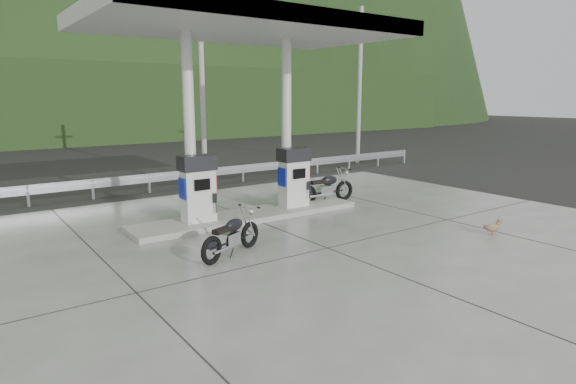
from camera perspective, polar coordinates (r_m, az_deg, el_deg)
ground at (r=12.09m, az=1.61°, el=-5.56°), size 160.00×160.00×0.00m
forecourt_apron at (r=12.09m, az=1.61°, el=-5.52°), size 18.00×14.00×0.02m
pump_island at (r=14.07m, az=-4.56°, el=-2.79°), size 7.00×1.40×0.15m
gas_pump_left at (r=13.13m, az=-10.62°, el=0.39°), size 0.95×0.55×1.80m
gas_pump_right at (r=14.74m, az=0.71°, el=1.76°), size 0.95×0.55×1.80m
canopy_column_left at (r=13.29m, az=-11.60°, el=7.45°), size 0.30×0.30×5.00m
canopy_column_right at (r=14.89m, az=-0.20°, el=8.05°), size 0.30×0.30×5.00m
canopy_roof at (r=13.78m, az=-4.92°, el=19.01°), size 8.50×5.00×0.40m
guardrail at (r=18.79m, az=-13.31°, el=2.40°), size 26.00×0.16×1.42m
road at (r=22.14m, az=-16.71°, el=1.67°), size 60.00×7.00×0.01m
utility_pole_b at (r=20.78m, az=-10.14°, el=12.44°), size 0.22×0.22×8.00m
utility_pole_c at (r=25.98m, az=8.47°, el=12.21°), size 0.22×0.22×8.00m
tree_band at (r=39.84m, az=-25.87°, el=9.39°), size 80.00×6.00×6.00m
forested_hills at (r=69.65m, az=-30.05°, el=6.84°), size 100.00×40.00×140.00m
motorcycle_left at (r=10.76m, az=-6.71°, el=-5.22°), size 1.94×1.26×0.88m
motorcycle_right at (r=16.00m, az=4.56°, el=0.43°), size 2.09×0.76×0.98m
duck at (r=13.40m, az=23.05°, el=-3.94°), size 0.50×0.30×0.35m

